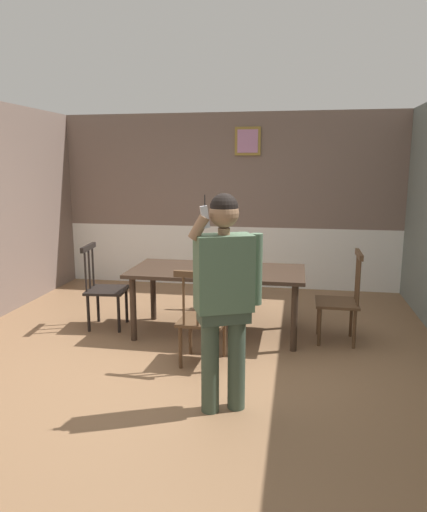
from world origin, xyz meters
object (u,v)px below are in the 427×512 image
at_px(chair_opposite_corner, 341,300).
at_px(chair_near_window, 104,288).
at_px(dining_table, 217,276).
at_px(chair_by_doorway, 202,319).
at_px(person_figure, 225,288).
at_px(chair_at_table_head, 228,278).

bearing_deg(chair_opposite_corner, chair_near_window, 90.55).
height_order(dining_table, chair_by_doorway, chair_by_doorway).
relative_size(chair_near_window, chair_opposite_corner, 0.99).
distance_m(chair_by_doorway, chair_opposite_corner, 1.61).
height_order(chair_by_doorway, person_figure, person_figure).
xyz_separation_m(dining_table, chair_near_window, (-1.36, -0.00, -0.20)).
xyz_separation_m(dining_table, person_figure, (0.34, -1.68, 0.32)).
distance_m(dining_table, chair_by_doorway, 0.88).
xyz_separation_m(dining_table, chair_opposite_corner, (1.36, -0.00, -0.20)).
bearing_deg(chair_near_window, chair_by_doorway, 51.97).
xyz_separation_m(chair_by_doorway, chair_at_table_head, (-0.00, 1.71, -0.00)).
bearing_deg(person_figure, chair_opposite_corner, -145.02).
bearing_deg(dining_table, chair_opposite_corner, -0.03).
xyz_separation_m(chair_near_window, chair_opposite_corner, (2.72, 0.00, -0.01)).
xyz_separation_m(chair_by_doorway, person_figure, (0.35, -0.83, 0.53)).
relative_size(dining_table, chair_opposite_corner, 1.93).
bearing_deg(person_figure, chair_near_window, -68.38).
distance_m(chair_by_doorway, person_figure, 1.04).
xyz_separation_m(chair_by_doorway, chair_opposite_corner, (1.36, 0.86, 0.01)).
distance_m(chair_near_window, person_figure, 2.45).
height_order(chair_at_table_head, person_figure, person_figure).
bearing_deg(chair_by_doorway, chair_at_table_head, 92.58).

